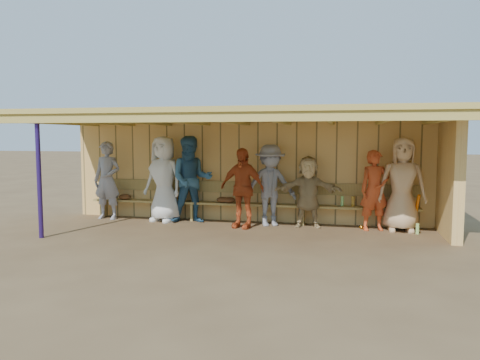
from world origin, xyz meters
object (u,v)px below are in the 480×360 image
Objects in this scene: player_c at (192,179)px; player_f at (308,192)px; bench at (247,199)px; player_g at (375,190)px; player_b at (164,179)px; player_a at (107,180)px; player_e at (270,185)px; player_h at (402,184)px; player_d at (242,188)px.

player_c is 2.66m from player_f.
player_g is at bearing -6.83° from bench.
player_b is at bearing 174.34° from player_f.
player_a reaches higher than player_f.
player_a is 1.03× the size of player_e.
player_h is (2.77, -0.02, 0.08)m from player_e.
player_g is at bearing -18.22° from player_c.
player_a reaches higher than player_g.
player_b is at bearing 3.90° from player_a.
bench is at bearing 174.15° from player_h.
player_c is 1.17× the size of player_g.
player_c reaches higher than player_h.
player_f is at bearing 29.27° from player_d.
player_a is 1.43m from player_b.
player_c reaches higher than player_f.
player_g is 0.86× the size of player_h.
player_b is 2.50m from player_e.
player_a is 6.71m from player_h.
player_h is at bearing 3.75° from player_a.
player_a is at bearing -174.80° from bench.
player_a is 0.94× the size of player_h.
player_e is 1.06× the size of player_g.
player_g reaches higher than bench.
player_c is at bearing 163.29° from player_g.
player_c reaches higher than player_e.
player_d is 1.11× the size of player_f.
player_d reaches higher than bench.
player_d is at bearing -171.36° from player_e.
player_f is (1.39, 0.36, -0.09)m from player_d.
player_d is 0.88× the size of player_h.
player_b is 0.26× the size of bench.
player_a is at bearing -164.30° from player_b.
player_d is 0.74m from bench.
player_a reaches higher than bench.
player_c reaches higher than player_g.
player_b is 3.34m from player_f.
player_h is 0.26× the size of bench.
player_b reaches higher than player_a.
player_h is at bearing -14.94° from player_g.
player_d reaches higher than player_g.
player_a is 3.39m from bench.
player_e is 0.91× the size of player_h.
player_b is at bearing 179.46° from player_h.
player_e is at bearing 174.34° from player_f.
player_b is 1.17× the size of player_g.
player_e is 1.15× the size of player_f.
player_f is 1.47m from bench.
player_h reaches higher than player_g.
player_f is at bearing -17.79° from player_c.
player_e is at bearing 15.70° from player_b.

